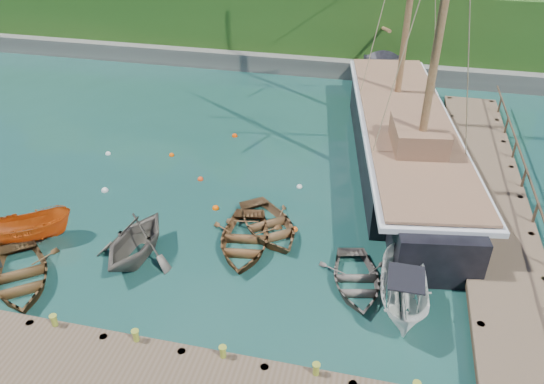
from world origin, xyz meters
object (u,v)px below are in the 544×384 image
at_px(motorboat_orange, 31,241).
at_px(schooner, 404,143).
at_px(rowboat_1, 138,257).
at_px(rowboat_2, 244,247).
at_px(rowboat_4, 269,231).
at_px(rowboat_3, 355,285).
at_px(cabin_boat_white, 401,307).
at_px(rowboat_0, 22,283).

xyz_separation_m(motorboat_orange, schooner, (15.55, 10.85, 1.07)).
relative_size(rowboat_1, schooner, 0.15).
bearing_deg(rowboat_2, rowboat_4, 50.52).
xyz_separation_m(rowboat_1, rowboat_4, (4.91, 2.96, 0.00)).
distance_m(rowboat_1, rowboat_4, 5.74).
bearing_deg(rowboat_1, rowboat_3, 6.85).
bearing_deg(rowboat_1, motorboat_orange, -175.00).
height_order(rowboat_3, schooner, schooner).
distance_m(rowboat_1, cabin_boat_white, 10.80).
distance_m(rowboat_0, rowboat_3, 13.08).
xyz_separation_m(rowboat_1, rowboat_2, (4.14, 1.67, 0.00)).
bearing_deg(rowboat_2, cabin_boat_white, -26.41).
xyz_separation_m(rowboat_3, cabin_boat_white, (1.77, -0.78, 0.00)).
xyz_separation_m(rowboat_3, motorboat_orange, (-14.05, -0.31, 0.00)).
bearing_deg(schooner, rowboat_2, -133.89).
xyz_separation_m(cabin_boat_white, schooner, (-0.28, 11.32, 1.07)).
distance_m(rowboat_0, schooner, 19.55).
bearing_deg(rowboat_1, cabin_boat_white, 2.38).
relative_size(rowboat_3, rowboat_4, 0.89).
bearing_deg(motorboat_orange, rowboat_0, 178.27).
bearing_deg(cabin_boat_white, rowboat_3, 152.95).
bearing_deg(rowboat_4, rowboat_2, -157.93).
relative_size(rowboat_1, rowboat_3, 1.05).
xyz_separation_m(rowboat_2, rowboat_3, (4.88, -1.37, 0.00)).
relative_size(rowboat_0, rowboat_3, 1.17).
xyz_separation_m(rowboat_2, schooner, (6.37, 9.17, 1.07)).
bearing_deg(rowboat_4, motorboat_orange, 159.67).
bearing_deg(rowboat_3, rowboat_4, 134.36).
height_order(rowboat_0, schooner, schooner).
bearing_deg(rowboat_2, rowboat_1, -166.51).
xyz_separation_m(rowboat_4, cabin_boat_white, (5.88, -3.44, 0.00)).
relative_size(rowboat_2, schooner, 0.17).
xyz_separation_m(rowboat_3, schooner, (1.50, 10.54, 1.07)).
distance_m(rowboat_0, rowboat_1, 4.50).
bearing_deg(rowboat_1, rowboat_2, 26.90).
height_order(rowboat_0, rowboat_2, rowboat_0).
bearing_deg(schooner, rowboat_4, -134.48).
distance_m(rowboat_2, rowboat_3, 5.07).
xyz_separation_m(rowboat_0, cabin_boat_white, (14.55, 2.00, 0.00)).
distance_m(rowboat_3, cabin_boat_white, 1.94).
relative_size(rowboat_3, motorboat_orange, 1.00).
height_order(rowboat_0, rowboat_4, rowboat_0).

